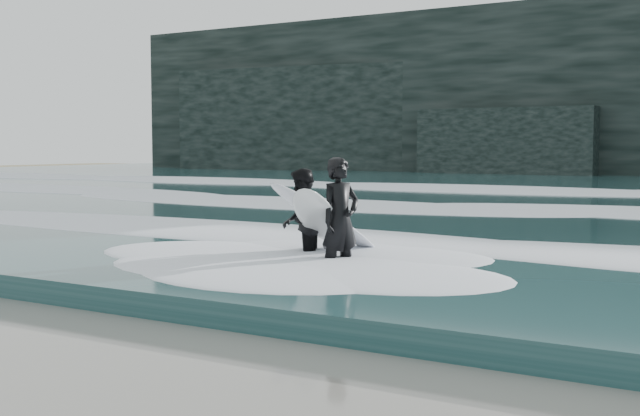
{
  "coord_description": "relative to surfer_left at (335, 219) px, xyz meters",
  "views": [
    {
      "loc": [
        6.16,
        -3.36,
        1.87
      ],
      "look_at": [
        0.4,
        6.32,
        1.0
      ],
      "focal_mm": 45.0,
      "sensor_mm": 36.0,
      "label": 1
    }
  ],
  "objects": [
    {
      "name": "surfer_left",
      "position": [
        0.0,
        0.0,
        0.0
      ],
      "size": [
        1.32,
        2.06,
        1.72
      ],
      "color": "black",
      "rests_on": "ground"
    },
    {
      "name": "foam_mid",
      "position": [
        -0.74,
        9.86,
        -0.45
      ],
      "size": [
        60.0,
        4.0,
        0.24
      ],
      "primitive_type": "ellipsoid",
      "color": "white",
      "rests_on": "sea"
    },
    {
      "name": "sea",
      "position": [
        -0.74,
        22.86,
        -0.72
      ],
      "size": [
        90.0,
        52.0,
        0.3
      ],
      "primitive_type": "cube",
      "color": "#1E4244",
      "rests_on": "ground"
    },
    {
      "name": "foam_near",
      "position": [
        -0.74,
        2.86,
        -0.47
      ],
      "size": [
        60.0,
        3.2,
        0.2
      ],
      "primitive_type": "ellipsoid",
      "color": "white",
      "rests_on": "sea"
    },
    {
      "name": "foam_far",
      "position": [
        -0.74,
        18.86,
        -0.42
      ],
      "size": [
        60.0,
        4.8,
        0.3
      ],
      "primitive_type": "ellipsoid",
      "color": "white",
      "rests_on": "sea"
    },
    {
      "name": "surfer_right",
      "position": [
        -0.69,
        0.38,
        -0.08
      ],
      "size": [
        1.42,
        2.21,
        1.55
      ],
      "color": "black",
      "rests_on": "ground"
    }
  ]
}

